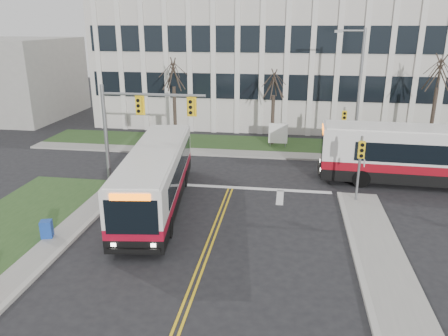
% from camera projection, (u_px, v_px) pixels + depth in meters
% --- Properties ---
extents(ground, '(120.00, 120.00, 0.00)m').
position_uv_depth(ground, '(205.00, 255.00, 18.85)').
color(ground, black).
rests_on(ground, ground).
extents(sidewalk_cross, '(44.00, 1.60, 0.14)m').
position_uv_depth(sidewalk_cross, '(310.00, 157.00, 32.37)').
color(sidewalk_cross, '#9E9B93').
rests_on(sidewalk_cross, ground).
extents(building_lawn, '(44.00, 5.00, 0.12)m').
position_uv_depth(building_lawn, '(309.00, 147.00, 35.00)').
color(building_lawn, '#29471E').
rests_on(building_lawn, ground).
extents(office_building, '(40.00, 16.00, 12.00)m').
position_uv_depth(office_building, '(309.00, 59.00, 44.37)').
color(office_building, beige).
rests_on(office_building, ground).
extents(building_annex, '(12.00, 12.00, 8.00)m').
position_uv_depth(building_annex, '(8.00, 78.00, 45.66)').
color(building_annex, '#9E9B93').
rests_on(building_annex, ground).
extents(mast_arm_signal, '(6.11, 0.38, 6.20)m').
position_uv_depth(mast_arm_signal, '(132.00, 119.00, 25.02)').
color(mast_arm_signal, slate).
rests_on(mast_arm_signal, ground).
extents(signal_pole_near, '(0.34, 0.39, 3.80)m').
position_uv_depth(signal_pole_near, '(360.00, 160.00, 23.51)').
color(signal_pole_near, slate).
rests_on(signal_pole_near, ground).
extents(signal_pole_far, '(0.34, 0.39, 3.80)m').
position_uv_depth(signal_pole_far, '(343.00, 125.00, 31.48)').
color(signal_pole_far, slate).
rests_on(signal_pole_far, ground).
extents(streetlight, '(2.15, 0.25, 9.20)m').
position_uv_depth(streetlight, '(357.00, 86.00, 31.26)').
color(streetlight, slate).
rests_on(streetlight, ground).
extents(directory_sign, '(1.50, 0.12, 2.00)m').
position_uv_depth(directory_sign, '(278.00, 134.00, 34.54)').
color(directory_sign, slate).
rests_on(directory_sign, ground).
extents(tree_left, '(1.80, 1.80, 7.70)m').
position_uv_depth(tree_left, '(173.00, 75.00, 34.84)').
color(tree_left, '#42352B').
rests_on(tree_left, ground).
extents(tree_mid, '(1.80, 1.80, 6.82)m').
position_uv_depth(tree_mid, '(274.00, 85.00, 34.09)').
color(tree_mid, '#42352B').
rests_on(tree_mid, ground).
extents(tree_right, '(1.80, 1.80, 8.25)m').
position_uv_depth(tree_right, '(439.00, 75.00, 31.87)').
color(tree_right, '#42352B').
rests_on(tree_right, ground).
extents(bus_main, '(4.04, 12.00, 3.14)m').
position_uv_depth(bus_main, '(156.00, 178.00, 23.45)').
color(bus_main, silver).
rests_on(bus_main, ground).
extents(bus_cross, '(13.20, 3.37, 3.49)m').
position_uv_depth(bus_cross, '(432.00, 157.00, 26.52)').
color(bus_cross, silver).
rests_on(bus_cross, ground).
extents(newspaper_box_blue, '(0.61, 0.58, 0.95)m').
position_uv_depth(newspaper_box_blue, '(47.00, 230.00, 20.02)').
color(newspaper_box_blue, '#163B99').
rests_on(newspaper_box_blue, ground).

